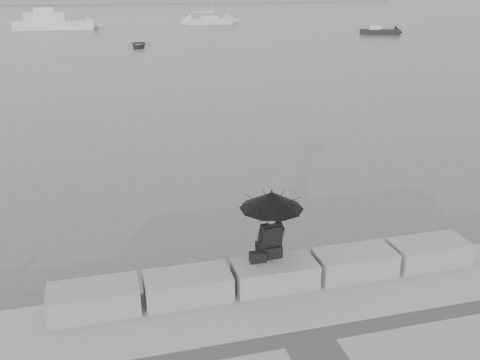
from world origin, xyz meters
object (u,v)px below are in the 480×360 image
object	(u,v)px
seated_person	(272,208)
dinghy	(138,45)
sailboat_right	(209,21)
motor_cruiser	(54,23)
small_motorboat	(380,32)

from	to	relation	value
seated_person	dinghy	size ratio (longest dim) A/B	0.44
sailboat_right	motor_cruiser	bearing A→B (deg)	-174.50
motor_cruiser	sailboat_right	bearing A→B (deg)	14.79
small_motorboat	motor_cruiser	bearing A→B (deg)	174.35
motor_cruiser	small_motorboat	world-z (taller)	motor_cruiser
sailboat_right	small_motorboat	size ratio (longest dim) A/B	2.66
sailboat_right	motor_cruiser	xyz separation A→B (m)	(-21.72, -3.51, 0.35)
seated_person	sailboat_right	xyz separation A→B (m)	(14.07, 71.94, -1.48)
sailboat_right	dinghy	bearing A→B (deg)	-119.12
small_motorboat	seated_person	bearing A→B (deg)	-102.36
sailboat_right	dinghy	world-z (taller)	sailboat_right
seated_person	sailboat_right	distance (m)	73.31
seated_person	motor_cruiser	size ratio (longest dim) A/B	0.13
small_motorboat	dinghy	world-z (taller)	small_motorboat
seated_person	small_motorboat	world-z (taller)	seated_person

